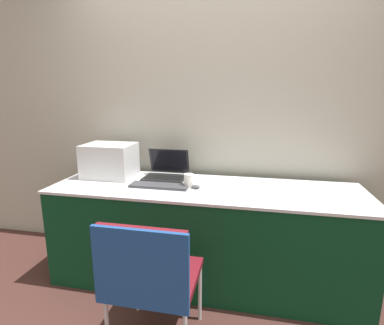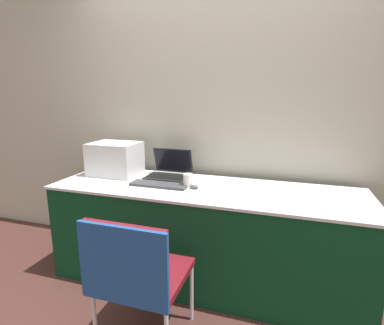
# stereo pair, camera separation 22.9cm
# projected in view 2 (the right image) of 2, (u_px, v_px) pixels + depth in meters

# --- Properties ---
(ground_plane) EXTENTS (14.00, 14.00, 0.00)m
(ground_plane) POSITION_uv_depth(u_px,v_px,m) (190.00, 306.00, 2.13)
(ground_plane) COLOR #472823
(wall_back) EXTENTS (8.00, 0.05, 2.60)m
(wall_back) POSITION_uv_depth(u_px,v_px,m) (219.00, 114.00, 2.58)
(wall_back) COLOR #B7B2A3
(wall_back) RESTS_ON ground_plane
(table) EXTENTS (2.36, 0.71, 0.78)m
(table) POSITION_uv_depth(u_px,v_px,m) (204.00, 234.00, 2.36)
(table) COLOR #0C381E
(table) RESTS_ON ground_plane
(printer) EXTENTS (0.41, 0.32, 0.28)m
(printer) POSITION_uv_depth(u_px,v_px,m) (115.00, 157.00, 2.61)
(printer) COLOR silver
(printer) RESTS_ON table
(laptop_left) EXTENTS (0.35, 0.30, 0.23)m
(laptop_left) POSITION_uv_depth(u_px,v_px,m) (169.00, 171.00, 2.56)
(laptop_left) COLOR black
(laptop_left) RESTS_ON table
(external_keyboard) EXTENTS (0.45, 0.13, 0.02)m
(external_keyboard) POSITION_uv_depth(u_px,v_px,m) (159.00, 185.00, 2.31)
(external_keyboard) COLOR #3D3D42
(external_keyboard) RESTS_ON table
(coffee_cup) EXTENTS (0.07, 0.07, 0.10)m
(coffee_cup) POSITION_uv_depth(u_px,v_px,m) (188.00, 180.00, 2.28)
(coffee_cup) COLOR white
(coffee_cup) RESTS_ON table
(mouse) EXTENTS (0.06, 0.04, 0.03)m
(mouse) POSITION_uv_depth(u_px,v_px,m) (194.00, 187.00, 2.24)
(mouse) COLOR #4C4C51
(mouse) RESTS_ON table
(chair) EXTENTS (0.50, 0.49, 0.84)m
(chair) POSITION_uv_depth(u_px,v_px,m) (135.00, 271.00, 1.64)
(chair) COLOR maroon
(chair) RESTS_ON ground_plane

